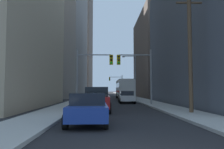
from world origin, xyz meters
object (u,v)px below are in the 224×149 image
sedan_grey (98,99)px  sedan_silver (101,95)px  sedan_blue (88,109)px  sedan_white (127,97)px  traffic_signal_near_right (136,68)px  traffic_signal_near_left (93,67)px  city_bus (124,88)px  pickup_truck_red (97,99)px  traffic_signal_far_right (116,82)px

sedan_grey → sedan_silver: size_ratio=1.01×
sedan_blue → sedan_white: same height
sedan_white → traffic_signal_near_right: 5.63m
sedan_white → traffic_signal_near_left: traffic_signal_near_left is taller
city_bus → pickup_truck_red: city_bus is taller
sedan_blue → sedan_grey: bearing=89.6°
sedan_blue → traffic_signal_near_left: size_ratio=0.71×
traffic_signal_far_right → city_bus: bearing=-89.5°
sedan_white → traffic_signal_far_right: bearing=89.2°
sedan_grey → sedan_white: 6.33m
pickup_truck_red → sedan_grey: size_ratio=1.27×
city_bus → traffic_signal_near_right: 17.01m
sedan_silver → traffic_signal_near_left: (-0.70, -11.68, 3.28)m
sedan_white → sedan_silver: bearing=114.8°
sedan_silver → city_bus: bearing=52.2°
sedan_grey → traffic_signal_near_right: 5.23m
city_bus → sedan_white: 12.41m
sedan_silver → traffic_signal_near_left: 12.15m
sedan_blue → pickup_truck_red: bearing=88.8°
sedan_blue → traffic_signal_near_right: size_ratio=0.71×
pickup_truck_red → traffic_signal_far_right: bearing=85.5°
city_bus → pickup_truck_red: bearing=-99.9°
city_bus → traffic_signal_far_right: 26.29m
pickup_truck_red → sedan_white: bearing=73.0°
pickup_truck_red → traffic_signal_near_right: 8.14m
city_bus → traffic_signal_far_right: traffic_signal_far_right is taller
sedan_blue → sedan_silver: bearing=89.6°
traffic_signal_near_right → traffic_signal_far_right: bearing=90.1°
city_bus → sedan_white: city_bus is taller
traffic_signal_near_right → traffic_signal_far_right: 43.08m
sedan_white → sedan_silver: 7.86m
pickup_truck_red → traffic_signal_far_right: 49.72m
city_bus → traffic_signal_near_right: (-0.11, -16.88, 2.11)m
traffic_signal_far_right → pickup_truck_red: bearing=-94.5°
traffic_signal_near_right → sedan_white: bearing=97.8°
sedan_grey → traffic_signal_near_right: (4.01, 0.81, 3.27)m
sedan_white → traffic_signal_far_right: (0.51, 38.53, 3.28)m
traffic_signal_near_left → sedan_white: bearing=48.7°
traffic_signal_near_right → sedan_grey: bearing=-168.6°
sedan_silver → traffic_signal_near_right: traffic_signal_near_right is taller
city_bus → sedan_blue: size_ratio=2.70×
sedan_blue → traffic_signal_near_left: traffic_signal_near_left is taller
traffic_signal_near_left → traffic_signal_far_right: same height
traffic_signal_near_right → traffic_signal_far_right: same height
sedan_silver → sedan_blue: bearing=-90.4°
sedan_blue → traffic_signal_near_right: (4.10, 13.04, 3.27)m
sedan_grey → traffic_signal_near_right: size_ratio=0.71×
sedan_blue → sedan_silver: size_ratio=1.01×
city_bus → sedan_blue: city_bus is taller
sedan_grey → traffic_signal_far_right: 44.18m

